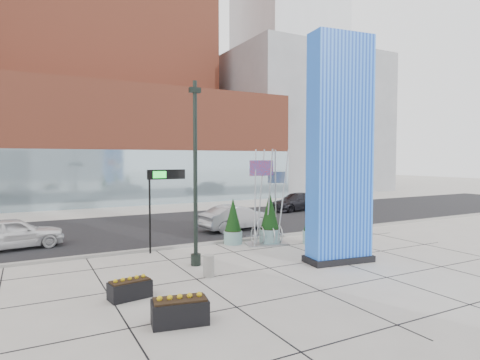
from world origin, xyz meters
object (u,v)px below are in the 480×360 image
concrete_bollard (209,266)px  car_silver_mid (237,218)px  car_white_west (13,234)px  overhead_street_sign (163,181)px  blue_pylon (340,153)px  lamp_post (195,191)px  public_art_sculpture (267,219)px

concrete_bollard → car_silver_mid: bearing=56.2°
car_white_west → overhead_street_sign: bearing=-129.6°
car_white_west → car_silver_mid: 11.50m
blue_pylon → lamp_post: (-5.33, 2.25, -1.46)m
blue_pylon → car_silver_mid: size_ratio=2.07×
lamp_post → car_white_west: lamp_post is taller
overhead_street_sign → car_silver_mid: (5.47, 3.36, -2.46)m
lamp_post → car_white_west: bearing=134.3°
lamp_post → concrete_bollard: bearing=-96.0°
blue_pylon → public_art_sculpture: bearing=107.3°
overhead_street_sign → car_white_west: 7.52m
blue_pylon → overhead_street_sign: blue_pylon is taller
public_art_sculpture → overhead_street_sign: bearing=-175.5°
public_art_sculpture → overhead_street_sign: public_art_sculpture is taller
lamp_post → overhead_street_sign: 2.84m
lamp_post → car_white_west: size_ratio=1.66×
blue_pylon → public_art_sculpture: blue_pylon is taller
blue_pylon → car_white_west: size_ratio=2.10×
blue_pylon → public_art_sculpture: size_ratio=1.95×
lamp_post → public_art_sculpture: lamp_post is taller
blue_pylon → car_white_west: 15.16m
concrete_bollard → overhead_street_sign: 5.27m
blue_pylon → lamp_post: bearing=164.4°
blue_pylon → car_silver_mid: 9.19m
blue_pylon → overhead_street_sign: bearing=145.9°
blue_pylon → car_silver_mid: blue_pylon is taller
public_art_sculpture → concrete_bollard: 6.06m
public_art_sculpture → car_silver_mid: (0.49, 4.15, -0.50)m
car_silver_mid → overhead_street_sign: bearing=114.7°
public_art_sculpture → blue_pylon: bearing=-66.4°
overhead_street_sign → car_white_west: bearing=145.0°
blue_pylon → car_white_west: blue_pylon is taller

